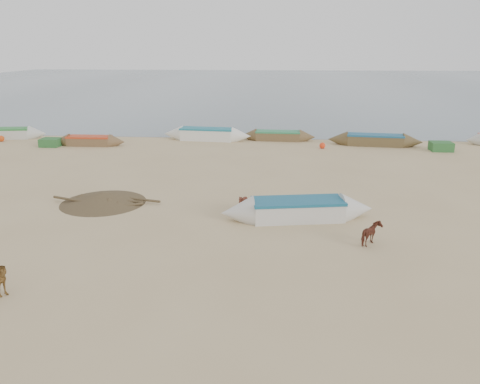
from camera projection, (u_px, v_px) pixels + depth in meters
name	position (u px, v px, depth m)	size (l,w,h in m)	color
ground	(232.00, 250.00, 17.21)	(140.00, 140.00, 0.00)	tan
sea	(269.00, 84.00, 95.31)	(160.00, 160.00, 0.00)	slate
calf_front	(243.00, 203.00, 21.01)	(0.70, 0.79, 0.87)	#59281C
calf_right	(372.00, 234.00, 17.52)	(0.87, 0.75, 0.88)	brown
near_canoe	(298.00, 210.00, 20.17)	(6.64, 1.43, 0.88)	silver
debris_pile	(103.00, 197.00, 22.37)	(4.05, 4.05, 0.52)	brown
waterline_canoes	(231.00, 137.00, 36.71)	(58.05, 4.45, 0.98)	brown
beach_clutter	(307.00, 142.00, 35.19)	(44.32, 5.76, 0.64)	#2D642F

